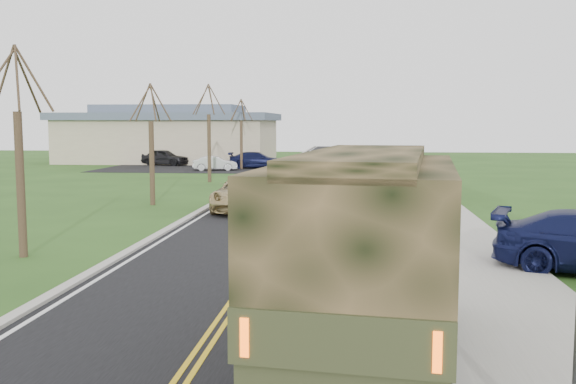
# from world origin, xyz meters

# --- Properties ---
(road) EXTENTS (8.00, 120.00, 0.01)m
(road) POSITION_xyz_m (0.00, 40.00, 0.01)
(road) COLOR black
(road) RESTS_ON ground
(curb_right) EXTENTS (0.30, 120.00, 0.12)m
(curb_right) POSITION_xyz_m (4.15, 40.00, 0.06)
(curb_right) COLOR #9E998E
(curb_right) RESTS_ON ground
(sidewalk_right) EXTENTS (3.20, 120.00, 0.10)m
(sidewalk_right) POSITION_xyz_m (5.90, 40.00, 0.05)
(sidewalk_right) COLOR #9E998E
(sidewalk_right) RESTS_ON ground
(curb_left) EXTENTS (0.30, 120.00, 0.10)m
(curb_left) POSITION_xyz_m (-4.15, 40.00, 0.05)
(curb_left) COLOR #9E998E
(curb_left) RESTS_ON ground
(bare_tree_a) EXTENTS (1.93, 2.26, 6.08)m
(bare_tree_a) POSITION_xyz_m (-7.00, 10.00, 2.63)
(bare_tree_a) COLOR #38281C
(bare_tree_a) RESTS_ON ground
(bare_tree_b) EXTENTS (1.83, 2.14, 5.73)m
(bare_tree_b) POSITION_xyz_m (-7.00, 22.00, 2.48)
(bare_tree_b) COLOR #38281C
(bare_tree_b) RESTS_ON ground
(bare_tree_c) EXTENTS (2.04, 2.39, 6.42)m
(bare_tree_c) POSITION_xyz_m (-7.00, 34.00, 2.78)
(bare_tree_c) COLOR #38281C
(bare_tree_c) RESTS_ON ground
(bare_tree_d) EXTENTS (1.88, 2.20, 5.91)m
(bare_tree_d) POSITION_xyz_m (-7.00, 46.00, 2.55)
(bare_tree_d) COLOR #38281C
(bare_tree_d) RESTS_ON ground
(commercial_building) EXTENTS (25.50, 21.50, 5.65)m
(commercial_building) POSITION_xyz_m (-15.98, 55.97, 2.69)
(commercial_building) COLOR tan
(commercial_building) RESTS_ON ground
(military_truck) EXTENTS (3.21, 7.18, 3.47)m
(military_truck) POSITION_xyz_m (2.78, 2.47, 1.99)
(military_truck) COLOR black
(military_truck) RESTS_ON ground
(suv_champagne) EXTENTS (2.73, 5.49, 1.50)m
(suv_champagne) POSITION_xyz_m (-2.33, 20.56, 0.75)
(suv_champagne) COLOR tan
(suv_champagne) RESTS_ON ground
(sedan_silver) EXTENTS (2.04, 4.82, 1.55)m
(sedan_silver) POSITION_xyz_m (-0.80, 31.42, 0.77)
(sedan_silver) COLOR #B6B7BB
(sedan_silver) RESTS_ON ground
(lot_car_dark) EXTENTS (4.78, 2.98, 1.52)m
(lot_car_dark) POSITION_xyz_m (-14.83, 50.00, 0.76)
(lot_car_dark) COLOR black
(lot_car_dark) RESTS_ON ground
(lot_car_silver) EXTENTS (3.83, 1.97, 1.20)m
(lot_car_silver) POSITION_xyz_m (-8.87, 44.14, 0.60)
(lot_car_silver) COLOR #B0B0B5
(lot_car_silver) RESTS_ON ground
(lot_car_navy) EXTENTS (5.04, 2.42, 1.42)m
(lot_car_navy) POSITION_xyz_m (-5.82, 46.97, 0.71)
(lot_car_navy) COLOR black
(lot_car_navy) RESTS_ON ground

